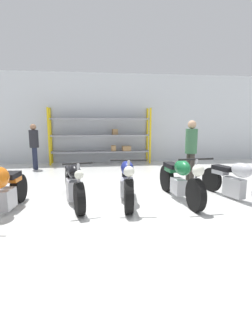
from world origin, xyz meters
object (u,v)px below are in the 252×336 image
(shelving_rack, at_px, (102,136))
(person_near_rack, at_px, (34,143))
(motorcycle_orange, at_px, (3,191))
(motorcycle_green, at_px, (180,179))
(motorcycle_black, at_px, (74,184))
(motorcycle_blue, at_px, (127,181))
(motorcycle_silver, at_px, (237,181))
(person_browsing, at_px, (191,147))

(shelving_rack, xyz_separation_m, person_near_rack, (-2.46, -1.02, -0.15))
(motorcycle_orange, xyz_separation_m, motorcycle_green, (3.53, 0.38, 0.03))
(motorcycle_orange, distance_m, motorcycle_black, 1.36)
(motorcycle_black, distance_m, motorcycle_blue, 1.13)
(motorcycle_blue, bearing_deg, person_near_rack, -141.37)
(motorcycle_blue, distance_m, motorcycle_silver, 2.40)
(motorcycle_black, bearing_deg, shelving_rack, 159.85)
(person_near_rack, bearing_deg, shelving_rack, 176.54)
(shelving_rack, bearing_deg, person_browsing, -59.70)
(motorcycle_orange, bearing_deg, shelving_rack, 166.44)
(motorcycle_blue, distance_m, person_near_rack, 5.00)
(motorcycle_black, height_order, person_browsing, person_browsing)
(motorcycle_orange, distance_m, motorcycle_green, 3.55)
(motorcycle_green, xyz_separation_m, person_browsing, (0.81, 1.49, 0.54))
(motorcycle_black, distance_m, person_browsing, 3.43)
(motorcycle_green, height_order, person_near_rack, person_near_rack)
(motorcycle_orange, xyz_separation_m, person_browsing, (4.34, 1.87, 0.58))
(shelving_rack, bearing_deg, motorcycle_orange, -110.48)
(motorcycle_orange, distance_m, motorcycle_silver, 4.77)
(motorcycle_blue, bearing_deg, motorcycle_green, 90.09)
(motorcycle_black, bearing_deg, person_browsing, 103.03)
(shelving_rack, distance_m, person_near_rack, 2.67)
(motorcycle_orange, bearing_deg, motorcycle_blue, 108.63)
(motorcycle_orange, distance_m, motorcycle_blue, 2.43)
(motorcycle_black, xyz_separation_m, person_near_rack, (-1.59, 4.14, 0.53))
(shelving_rack, xyz_separation_m, motorcycle_green, (1.41, -5.29, -0.62))
(motorcycle_silver, bearing_deg, motorcycle_orange, -102.65)
(motorcycle_black, relative_size, person_browsing, 1.24)
(motorcycle_orange, height_order, motorcycle_blue, motorcycle_orange)
(shelving_rack, relative_size, motorcycle_orange, 1.97)
(motorcycle_silver, bearing_deg, motorcycle_black, -110.06)
(motorcycle_black, distance_m, motorcycle_silver, 3.52)
(motorcycle_blue, xyz_separation_m, motorcycle_silver, (2.38, -0.25, -0.01))
(motorcycle_green, bearing_deg, person_near_rack, -142.60)
(person_browsing, bearing_deg, motorcycle_silver, 94.36)
(shelving_rack, bearing_deg, motorcycle_silver, -64.06)
(motorcycle_blue, height_order, motorcycle_silver, motorcycle_blue)
(motorcycle_blue, bearing_deg, motorcycle_orange, -72.81)
(motorcycle_orange, height_order, person_near_rack, person_near_rack)
(shelving_rack, height_order, person_browsing, shelving_rack)
(motorcycle_black, height_order, motorcycle_green, motorcycle_green)
(motorcycle_black, relative_size, motorcycle_silver, 1.04)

